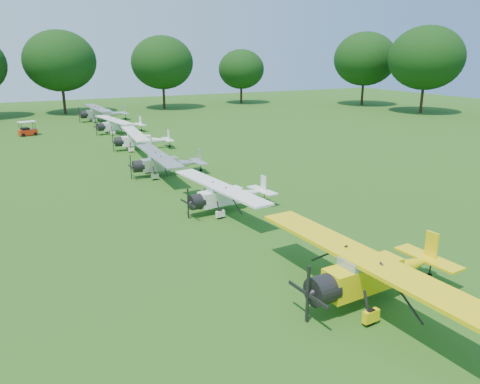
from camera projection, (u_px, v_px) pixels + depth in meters
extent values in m
plane|color=#1F5014|center=(231.00, 219.00, 27.60)|extent=(160.00, 160.00, 0.00)
cylinder|color=black|center=(422.00, 97.00, 75.19)|extent=(0.44, 0.44, 4.99)
ellipsoid|color=black|center=(426.00, 58.00, 73.44)|extent=(11.65, 11.65, 9.90)
cylinder|color=black|center=(362.00, 92.00, 86.54)|extent=(0.44, 0.44, 4.81)
ellipsoid|color=black|center=(365.00, 59.00, 84.85)|extent=(11.23, 11.23, 9.55)
cylinder|color=black|center=(241.00, 93.00, 89.81)|extent=(0.44, 0.44, 3.70)
ellipsoid|color=black|center=(241.00, 69.00, 88.52)|extent=(8.63, 8.63, 7.34)
cylinder|color=black|center=(164.00, 95.00, 81.16)|extent=(0.44, 0.44, 4.51)
ellipsoid|color=black|center=(162.00, 63.00, 79.58)|extent=(10.52, 10.52, 8.94)
cylinder|color=black|center=(64.00, 99.00, 74.46)|extent=(0.44, 0.44, 4.74)
ellipsoid|color=black|center=(60.00, 61.00, 72.80)|extent=(11.05, 11.05, 9.39)
cube|color=yellow|center=(363.00, 277.00, 18.08)|extent=(3.45, 1.22, 1.12)
cone|color=yellow|center=(413.00, 264.00, 19.52)|extent=(3.03, 1.14, 0.96)
cube|color=#8CA5B2|center=(362.00, 264.00, 17.87)|extent=(1.76, 1.08, 0.58)
cylinder|color=black|center=(323.00, 290.00, 17.10)|extent=(1.02, 1.16, 1.10)
cube|color=black|center=(308.00, 294.00, 16.77)|extent=(0.07, 0.13, 2.23)
cube|color=yellow|center=(363.00, 257.00, 17.79)|extent=(2.24, 11.33, 0.15)
cube|color=yellow|center=(431.00, 247.00, 19.89)|extent=(0.14, 0.59, 1.38)
cube|color=yellow|center=(428.00, 258.00, 19.97)|extent=(1.09, 3.02, 0.10)
cylinder|color=black|center=(371.00, 317.00, 16.80)|extent=(0.65, 0.21, 0.64)
cylinder|color=black|center=(323.00, 286.00, 19.00)|extent=(0.65, 0.21, 0.64)
cylinder|color=black|center=(429.00, 276.00, 20.33)|extent=(0.26, 0.10, 0.25)
cube|color=white|center=(221.00, 197.00, 28.67)|extent=(2.90, 1.17, 0.93)
cone|color=white|center=(252.00, 193.00, 29.98)|extent=(2.55, 1.08, 0.79)
cube|color=#8CA5B2|center=(219.00, 190.00, 28.48)|extent=(1.50, 0.97, 0.48)
cylinder|color=black|center=(197.00, 202.00, 27.78)|extent=(0.90, 1.01, 0.92)
cube|color=black|center=(188.00, 203.00, 27.47)|extent=(0.07, 0.11, 1.85)
cube|color=white|center=(219.00, 186.00, 28.42)|extent=(2.39, 9.43, 0.12)
cube|color=white|center=(263.00, 184.00, 30.32)|extent=(0.15, 0.49, 1.15)
cube|color=white|center=(262.00, 190.00, 30.39)|extent=(1.04, 2.54, 0.08)
cylinder|color=black|center=(220.00, 214.00, 27.61)|extent=(0.54, 0.20, 0.53)
cylinder|color=black|center=(202.00, 205.00, 29.36)|extent=(0.54, 0.20, 0.53)
cylinder|color=black|center=(264.00, 201.00, 30.69)|extent=(0.22, 0.10, 0.21)
cube|color=silver|center=(160.00, 164.00, 37.01)|extent=(2.91, 0.97, 0.95)
cone|color=silver|center=(189.00, 163.00, 38.03)|extent=(2.55, 0.91, 0.81)
cube|color=#8CA5B2|center=(158.00, 158.00, 36.84)|extent=(1.47, 0.88, 0.50)
cylinder|color=black|center=(138.00, 166.00, 36.33)|extent=(0.85, 0.97, 0.94)
cube|color=black|center=(131.00, 167.00, 36.09)|extent=(0.06, 0.11, 1.89)
cube|color=silver|center=(158.00, 155.00, 36.77)|extent=(1.67, 9.59, 0.13)
cube|color=silver|center=(199.00, 157.00, 38.26)|extent=(0.11, 0.50, 1.17)
cube|color=silver|center=(198.00, 161.00, 38.34)|extent=(0.86, 2.55, 0.08)
cylinder|color=black|center=(155.00, 177.00, 35.94)|extent=(0.55, 0.16, 0.54)
cylinder|color=black|center=(148.00, 170.00, 37.90)|extent=(0.55, 0.16, 0.54)
cylinder|color=black|center=(201.00, 170.00, 38.63)|extent=(0.22, 0.08, 0.22)
cube|color=white|center=(136.00, 141.00, 46.95)|extent=(2.93, 1.09, 0.94)
cone|color=white|center=(160.00, 140.00, 47.85)|extent=(2.57, 1.02, 0.81)
cube|color=#8CA5B2|center=(135.00, 136.00, 46.77)|extent=(1.50, 0.94, 0.49)
cylinder|color=black|center=(119.00, 142.00, 46.34)|extent=(0.88, 1.00, 0.93)
cube|color=black|center=(113.00, 142.00, 46.13)|extent=(0.06, 0.11, 1.88)
cube|color=white|center=(135.00, 134.00, 46.71)|extent=(2.11, 9.56, 0.13)
cube|color=white|center=(168.00, 135.00, 48.04)|extent=(0.13, 0.50, 1.16)
cube|color=white|center=(168.00, 139.00, 48.13)|extent=(0.97, 2.56, 0.08)
cylinder|color=black|center=(131.00, 150.00, 45.89)|extent=(0.55, 0.19, 0.54)
cylinder|color=black|center=(128.00, 146.00, 47.88)|extent=(0.55, 0.19, 0.54)
cylinder|color=black|center=(170.00, 146.00, 48.40)|extent=(0.22, 0.09, 0.21)
cube|color=white|center=(115.00, 126.00, 56.39)|extent=(2.95, 1.24, 0.94)
cone|color=white|center=(134.00, 125.00, 57.75)|extent=(2.59, 1.14, 0.80)
cube|color=#8CA5B2|center=(114.00, 122.00, 56.20)|extent=(1.53, 1.01, 0.49)
cylinder|color=black|center=(101.00, 127.00, 55.46)|extent=(0.93, 1.03, 0.93)
cube|color=black|center=(96.00, 127.00, 55.14)|extent=(0.07, 0.11, 1.88)
cube|color=white|center=(114.00, 120.00, 56.14)|extent=(2.60, 9.56, 0.13)
cube|color=white|center=(140.00, 121.00, 58.11)|extent=(0.16, 0.50, 1.16)
cube|color=white|center=(140.00, 124.00, 58.18)|extent=(1.10, 2.58, 0.08)
cylinder|color=black|center=(113.00, 133.00, 55.31)|extent=(0.55, 0.22, 0.54)
cylinder|color=black|center=(106.00, 131.00, 57.07)|extent=(0.55, 0.22, 0.54)
cylinder|color=black|center=(142.00, 130.00, 58.49)|extent=(0.22, 0.10, 0.21)
cube|color=silver|center=(98.00, 114.00, 66.38)|extent=(3.33, 1.13, 1.08)
cone|color=silver|center=(118.00, 114.00, 67.73)|extent=(2.92, 1.06, 0.92)
cube|color=#8CA5B2|center=(97.00, 110.00, 66.16)|extent=(1.69, 1.02, 0.56)
cylinder|color=black|center=(84.00, 115.00, 65.45)|extent=(0.97, 1.11, 1.07)
cube|color=black|center=(79.00, 115.00, 65.14)|extent=(0.07, 0.13, 2.16)
cube|color=silver|center=(97.00, 108.00, 66.09)|extent=(1.99, 10.94, 0.14)
cube|color=silver|center=(124.00, 110.00, 68.07)|extent=(0.13, 0.57, 1.34)
cube|color=silver|center=(124.00, 113.00, 68.15)|extent=(1.00, 2.91, 0.09)
cylinder|color=black|center=(95.00, 121.00, 65.14)|extent=(0.62, 0.19, 0.62)
cylinder|color=black|center=(91.00, 118.00, 67.28)|extent=(0.62, 0.19, 0.62)
cylinder|color=black|center=(126.00, 119.00, 68.49)|extent=(0.25, 0.09, 0.25)
cube|color=red|center=(28.00, 132.00, 55.16)|extent=(2.15, 1.47, 0.63)
cube|color=black|center=(25.00, 129.00, 54.90)|extent=(1.00, 1.13, 0.40)
cube|color=white|center=(27.00, 122.00, 54.81)|extent=(2.09, 1.54, 0.07)
cylinder|color=black|center=(23.00, 135.00, 54.40)|extent=(0.41, 0.21, 0.39)
cylinder|color=black|center=(21.00, 134.00, 55.23)|extent=(0.41, 0.21, 0.39)
cylinder|color=black|center=(35.00, 134.00, 55.22)|extent=(0.41, 0.21, 0.39)
cylinder|color=black|center=(33.00, 133.00, 56.04)|extent=(0.41, 0.21, 0.39)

